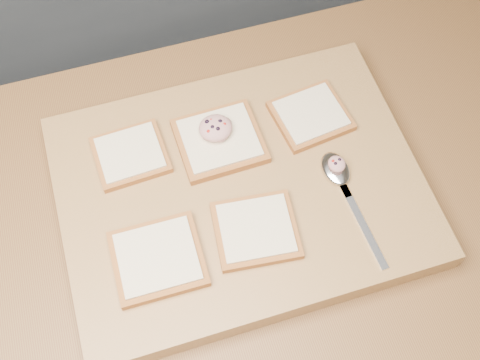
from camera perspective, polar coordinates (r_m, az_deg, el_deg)
The scene contains 10 objects.
island_counter at distance 1.36m, azimuth -6.62°, elevation -14.24°, with size 2.00×0.80×0.90m.
cutting_board at distance 0.95m, azimuth 0.00°, elevation -0.99°, with size 0.56×0.42×0.04m, color #9D7243.
bread_far_left at distance 0.97m, azimuth -10.35°, elevation 2.39°, with size 0.12×0.11×0.02m.
bread_far_center at distance 0.96m, azimuth -1.95°, elevation 3.78°, with size 0.13×0.12×0.02m.
bread_far_right at distance 1.00m, azimuth 6.72°, elevation 6.09°, with size 0.13×0.12×0.02m.
bread_near_left at distance 0.88m, azimuth -7.80°, elevation -7.38°, with size 0.13×0.12×0.02m.
bread_near_center at distance 0.89m, azimuth 1.52°, elevation -4.76°, with size 0.13×0.12×0.02m.
tuna_salad_dollop at distance 0.95m, azimuth -2.34°, elevation 4.96°, with size 0.05×0.05×0.02m.
spoon at distance 0.94m, azimuth 9.41°, elevation 0.31°, with size 0.04×0.21×0.01m.
spoon_salad at distance 0.94m, azimuth 9.16°, elevation 1.52°, with size 0.03×0.03×0.02m.
Camera 1 is at (0.05, -0.36, 1.77)m, focal length 45.00 mm.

